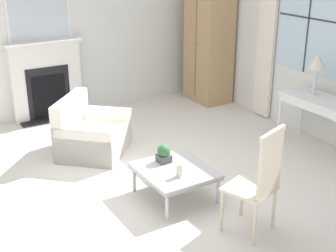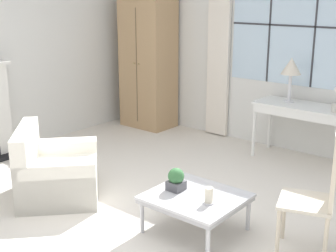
% 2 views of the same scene
% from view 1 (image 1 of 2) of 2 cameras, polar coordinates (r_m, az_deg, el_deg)
% --- Properties ---
extents(ground_plane, '(14.00, 14.00, 0.00)m').
position_cam_1_polar(ground_plane, '(5.74, -3.45, -7.39)').
color(ground_plane, silver).
extents(wall_back_windowed, '(7.20, 0.14, 2.80)m').
position_cam_1_polar(wall_back_windowed, '(7.09, 18.66, 9.33)').
color(wall_back_windowed, silver).
rests_on(wall_back_windowed, ground_plane).
extents(wall_left, '(0.06, 7.20, 2.80)m').
position_cam_1_polar(wall_left, '(8.15, -10.16, 11.55)').
color(wall_left, silver).
rests_on(wall_left, ground_plane).
extents(fireplace, '(0.34, 1.23, 2.15)m').
position_cam_1_polar(fireplace, '(7.94, -14.69, 6.02)').
color(fireplace, black).
rests_on(fireplace, ground_plane).
extents(armoire, '(0.90, 0.62, 2.22)m').
position_cam_1_polar(armoire, '(8.57, 5.00, 10.36)').
color(armoire, tan).
rests_on(armoire, ground_plane).
extents(console_table, '(1.46, 0.54, 0.77)m').
position_cam_1_polar(console_table, '(6.70, 19.15, 2.17)').
color(console_table, white).
rests_on(console_table, ground_plane).
extents(table_lamp, '(0.26, 0.26, 0.59)m').
position_cam_1_polar(table_lamp, '(6.78, 17.73, 7.37)').
color(table_lamp, silver).
rests_on(table_lamp, console_table).
extents(armchair_upholstered, '(1.26, 1.25, 0.80)m').
position_cam_1_polar(armchair_upholstered, '(6.60, -9.30, -1.10)').
color(armchair_upholstered, silver).
rests_on(armchair_upholstered, ground_plane).
extents(side_chair_wooden, '(0.56, 0.56, 1.15)m').
position_cam_1_polar(side_chair_wooden, '(4.66, 11.19, -6.21)').
color(side_chair_wooden, beige).
rests_on(side_chair_wooden, ground_plane).
extents(coffee_table, '(0.85, 0.77, 0.37)m').
position_cam_1_polar(coffee_table, '(5.36, 0.88, -5.60)').
color(coffee_table, '#BCBCC1').
rests_on(coffee_table, ground_plane).
extents(potted_plant_small, '(0.16, 0.16, 0.22)m').
position_cam_1_polar(potted_plant_small, '(5.45, -0.52, -3.36)').
color(potted_plant_small, '#4C4C51').
rests_on(potted_plant_small, coffee_table).
extents(pillar_candle, '(0.10, 0.10, 0.16)m').
position_cam_1_polar(pillar_candle, '(5.13, 1.39, -5.49)').
color(pillar_candle, silver).
rests_on(pillar_candle, coffee_table).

